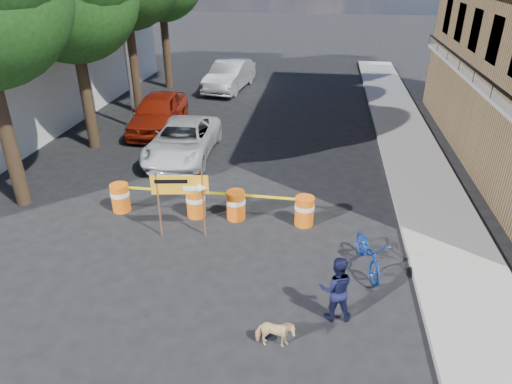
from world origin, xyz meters
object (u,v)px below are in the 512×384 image
(suv_white, at_px, (183,140))
(sedan_silver, at_px, (230,76))
(detour_sign, at_px, (188,190))
(barrel_far_left, at_px, (120,197))
(bicycle, at_px, (370,237))
(pedestrian, at_px, (336,289))
(barrel_mid_right, at_px, (236,205))
(barrel_mid_left, at_px, (196,202))
(barrel_far_right, at_px, (304,210))
(dog, at_px, (275,334))
(sedan_red, at_px, (158,112))

(suv_white, relative_size, sedan_silver, 0.97)
(detour_sign, bearing_deg, barrel_far_left, 147.20)
(detour_sign, distance_m, suv_white, 5.98)
(detour_sign, relative_size, bicycle, 1.05)
(pedestrian, height_order, suv_white, pedestrian)
(barrel_mid_right, height_order, detour_sign, detour_sign)
(detour_sign, bearing_deg, suv_white, 99.11)
(suv_white, bearing_deg, bicycle, -45.49)
(barrel_far_left, relative_size, barrel_mid_left, 1.00)
(barrel_far_left, distance_m, sedan_silver, 14.97)
(barrel_mid_left, bearing_deg, bicycle, -21.57)
(barrel_far_left, bearing_deg, suv_white, 81.36)
(barrel_far_left, height_order, barrel_mid_right, same)
(barrel_far_right, xyz_separation_m, sedan_silver, (-5.22, 14.97, 0.37))
(dog, bearing_deg, barrel_far_right, -6.95)
(detour_sign, relative_size, sedan_red, 0.41)
(barrel_mid_left, bearing_deg, barrel_far_right, -0.51)
(pedestrian, xyz_separation_m, suv_white, (-5.86, 8.37, -0.08))
(barrel_mid_right, bearing_deg, sedan_red, 123.82)
(barrel_mid_left, height_order, sedan_red, sedan_red)
(barrel_mid_right, height_order, pedestrian, pedestrian)
(barrel_mid_right, bearing_deg, barrel_mid_left, -178.96)
(detour_sign, xyz_separation_m, bicycle, (4.84, -0.84, -0.52))
(sedan_red, bearing_deg, barrel_mid_right, -60.09)
(barrel_far_right, bearing_deg, suv_white, 137.84)
(pedestrian, relative_size, sedan_silver, 0.30)
(barrel_far_right, xyz_separation_m, bicycle, (1.70, -1.94, 0.48))
(barrel_mid_left, distance_m, detour_sign, 1.52)
(barrel_far_left, height_order, pedestrian, pedestrian)
(barrel_far_right, bearing_deg, sedan_red, 133.26)
(suv_white, relative_size, sedan_red, 1.02)
(pedestrian, bearing_deg, barrel_far_left, -36.99)
(bicycle, bearing_deg, suv_white, 123.82)
(suv_white, bearing_deg, detour_sign, -73.18)
(barrel_mid_right, relative_size, suv_white, 0.18)
(barrel_far_left, relative_size, dog, 1.11)
(pedestrian, relative_size, bicycle, 0.81)
(bicycle, distance_m, sedan_silver, 18.27)
(barrel_far_right, bearing_deg, barrel_mid_left, 179.49)
(barrel_far_right, relative_size, sedan_silver, 0.18)
(barrel_mid_left, bearing_deg, barrel_mid_right, 1.04)
(sedan_red, bearing_deg, sedan_silver, 72.82)
(barrel_far_right, height_order, pedestrian, pedestrian)
(barrel_far_left, xyz_separation_m, sedan_red, (-1.31, 7.42, 0.36))
(barrel_far_left, height_order, detour_sign, detour_sign)
(barrel_far_left, xyz_separation_m, detour_sign, (2.55, -1.11, 1.00))
(barrel_mid_right, height_order, sedan_red, sedan_red)
(barrel_far_left, relative_size, detour_sign, 0.45)
(dog, bearing_deg, barrel_far_left, 44.40)
(barrel_mid_left, bearing_deg, sedan_red, 116.63)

